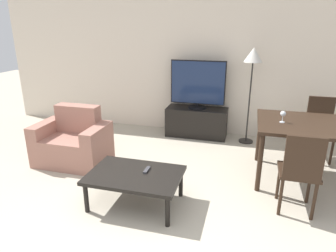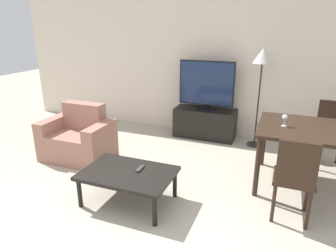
{
  "view_description": "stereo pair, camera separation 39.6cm",
  "coord_description": "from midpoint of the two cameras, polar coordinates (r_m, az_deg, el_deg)",
  "views": [
    {
      "loc": [
        0.94,
        -1.91,
        1.94
      ],
      "look_at": [
        -0.06,
        1.7,
        0.65
      ],
      "focal_mm": 32.0,
      "sensor_mm": 36.0,
      "label": 1
    },
    {
      "loc": [
        1.32,
        -1.78,
        1.94
      ],
      "look_at": [
        -0.06,
        1.7,
        0.65
      ],
      "focal_mm": 32.0,
      "sensor_mm": 36.0,
      "label": 2
    }
  ],
  "objects": [
    {
      "name": "floor_lamp",
      "position": [
        4.96,
        13.65,
        11.66
      ],
      "size": [
        0.29,
        0.29,
        1.58
      ],
      "color": "black",
      "rests_on": "ground_plane"
    },
    {
      "name": "armchair",
      "position": [
        4.6,
        -19.98,
        -3.13
      ],
      "size": [
        1.01,
        0.65,
        0.82
      ],
      "color": "#9E6B5B",
      "rests_on": "ground_plane"
    },
    {
      "name": "remote_primary",
      "position": [
        3.4,
        -7.45,
        -8.38
      ],
      "size": [
        0.04,
        0.15,
        0.02
      ],
      "color": "#38383D",
      "rests_on": "coffee_table"
    },
    {
      "name": "wine_glass_left",
      "position": [
        3.87,
        18.38,
        2.05
      ],
      "size": [
        0.07,
        0.07,
        0.15
      ],
      "color": "silver",
      "rests_on": "dining_table"
    },
    {
      "name": "tv",
      "position": [
        5.2,
        3.52,
        7.82
      ],
      "size": [
        0.95,
        0.32,
        0.84
      ],
      "color": "black",
      "rests_on": "tv_stand"
    },
    {
      "name": "dining_chair_far",
      "position": [
        4.87,
        24.91,
        0.19
      ],
      "size": [
        0.4,
        0.4,
        0.92
      ],
      "color": "black",
      "rests_on": "ground_plane"
    },
    {
      "name": "dining_table",
      "position": [
        4.02,
        23.57,
        -0.73
      ],
      "size": [
        1.35,
        1.0,
        0.78
      ],
      "color": "black",
      "rests_on": "ground_plane"
    },
    {
      "name": "wall_back",
      "position": [
        5.43,
        3.47,
        12.74
      ],
      "size": [
        7.66,
        0.06,
        2.7
      ],
      "color": "beige",
      "rests_on": "ground_plane"
    },
    {
      "name": "tv_stand",
      "position": [
        5.38,
        3.38,
        0.73
      ],
      "size": [
        1.07,
        0.43,
        0.51
      ],
      "color": "black",
      "rests_on": "ground_plane"
    },
    {
      "name": "dining_chair_near",
      "position": [
        3.31,
        20.78,
        -7.85
      ],
      "size": [
        0.4,
        0.4,
        0.92
      ],
      "color": "black",
      "rests_on": "ground_plane"
    },
    {
      "name": "coffee_table",
      "position": [
        3.38,
        -9.69,
        -9.6
      ],
      "size": [
        1.02,
        0.69,
        0.38
      ],
      "color": "black",
      "rests_on": "ground_plane"
    }
  ]
}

